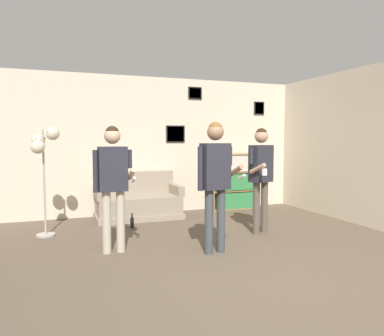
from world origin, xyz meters
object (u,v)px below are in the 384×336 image
Objects in this scene: bookshelf at (233,182)px; person_watcher_holding_cup at (261,169)px; couch at (138,203)px; person_player_foreground_center at (215,173)px; bottle_on_floor at (132,222)px; person_player_foreground_left at (113,176)px; drinking_cup at (229,152)px; floor_lamp at (43,150)px.

person_watcher_holding_cup is (-0.52, -1.99, 0.43)m from bookshelf.
person_watcher_holding_cup is at bearing -104.54° from bookshelf.
couch is at bearing -174.51° from bookshelf.
person_player_foreground_center reaches higher than bottle_on_floor.
person_player_foreground_left is 17.85× the size of drinking_cup.
bookshelf is at bearing 15.37° from floor_lamp.
floor_lamp is 2.69m from person_player_foreground_center.
drinking_cup is at bearing 60.61° from person_player_foreground_center.
bottle_on_floor is at bearing 113.08° from person_player_foreground_center.
drinking_cup is at bearing 5.75° from couch.
person_player_foreground_left reaches higher than drinking_cup.
couch is at bearing -174.25° from drinking_cup.
couch is at bearing 70.80° from bottle_on_floor.
floor_lamp reaches higher than person_watcher_holding_cup.
person_player_foreground_center is 18.42× the size of drinking_cup.
bookshelf is 3.63m from person_player_foreground_left.
person_player_foreground_center is 3.10m from drinking_cup.
couch is at bearing 131.18° from person_watcher_holding_cup.
bookshelf is 3.90m from floor_lamp.
bookshelf is 2.58m from bottle_on_floor.
floor_lamp is (-3.69, -1.01, 0.73)m from bookshelf.
bottle_on_floor is (-2.35, -0.96, -0.48)m from bookshelf.
person_watcher_holding_cup is at bearing -102.06° from drinking_cup.
floor_lamp reaches higher than couch.
person_player_foreground_left is 2.33m from person_watcher_holding_cup.
person_player_foreground_center reaches higher than drinking_cup.
floor_lamp is at bearing 141.08° from person_player_foreground_center.
drinking_cup is (2.26, 0.96, 1.12)m from bottle_on_floor.
person_player_foreground_left is 6.59× the size of bottle_on_floor.
bottle_on_floor is 2.71× the size of drinking_cup.
person_watcher_holding_cup is 17.90× the size of drinking_cup.
drinking_cup is (1.52, 2.70, 0.17)m from person_player_foreground_center.
bottle_on_floor is at bearing 150.67° from person_watcher_holding_cup.
bookshelf is 12.67× the size of drinking_cup.
drinking_cup is at bearing 179.71° from bookshelf.
person_player_foreground_center reaches higher than bookshelf.
bookshelf is 0.70× the size of floor_lamp.
person_watcher_holding_cup is 2.29m from bottle_on_floor.
floor_lamp is 1.81m from bottle_on_floor.
drinking_cup reaches higher than couch.
person_player_foreground_left is 1.63m from bottle_on_floor.
person_watcher_holding_cup is 6.61× the size of bottle_on_floor.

